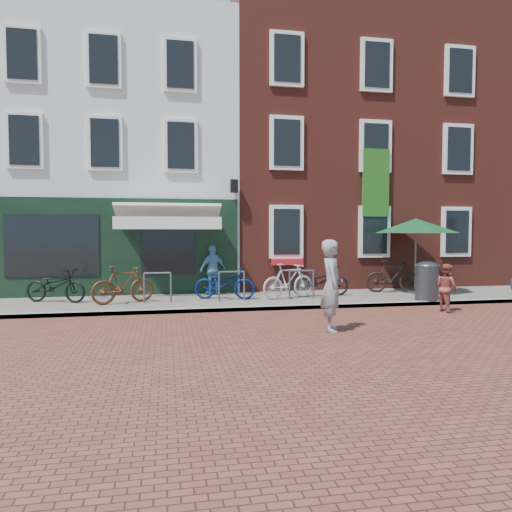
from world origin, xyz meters
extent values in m
plane|color=brown|center=(0.00, 0.00, 0.00)|extent=(80.00, 80.00, 0.00)
cube|color=slate|center=(1.00, 1.50, 0.05)|extent=(24.00, 3.00, 0.10)
cube|color=silver|center=(-5.00, 7.00, 4.50)|extent=(8.00, 8.00, 9.00)
cube|color=maroon|center=(2.00, 7.00, 5.00)|extent=(6.00, 8.00, 10.00)
cube|color=maroon|center=(8.00, 7.00, 5.00)|extent=(6.00, 8.00, 10.00)
cylinder|color=#3A3B3D|center=(3.85, 0.30, 0.57)|extent=(0.63, 0.63, 0.94)
ellipsoid|color=#3A3B3D|center=(3.85, 0.30, 1.12)|extent=(0.63, 0.63, 0.28)
cylinder|color=#4C4C4F|center=(4.34, 1.80, 0.14)|extent=(0.50, 0.50, 0.08)
cylinder|color=#4C4C4F|center=(4.34, 1.80, 1.19)|extent=(0.06, 0.06, 2.19)
cone|color=#144724|center=(4.34, 1.80, 2.29)|extent=(2.61, 2.61, 0.45)
imported|color=gray|center=(0.00, -2.64, 0.93)|extent=(0.59, 0.76, 1.85)
imported|color=#943E38|center=(3.64, -0.97, 0.60)|extent=(0.51, 0.63, 1.20)
imported|color=#669CC1|center=(-1.88, 2.60, 0.85)|extent=(0.95, 0.72, 1.50)
imported|color=black|center=(-6.20, 1.79, 0.55)|extent=(1.82, 1.16, 0.90)
imported|color=#4C2113|center=(-4.40, 1.24, 0.60)|extent=(1.73, 1.05, 1.00)
imported|color=#041458|center=(-1.65, 1.55, 0.55)|extent=(1.82, 1.05, 0.90)
imported|color=#B0B0B3|center=(0.15, 1.35, 0.60)|extent=(1.73, 0.97, 1.00)
imported|color=black|center=(1.22, 1.63, 0.55)|extent=(1.74, 0.66, 0.90)
imported|color=black|center=(3.69, 1.98, 0.60)|extent=(1.74, 0.93, 1.00)
camera|label=1|loc=(-3.25, -11.57, 2.01)|focal=32.98mm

